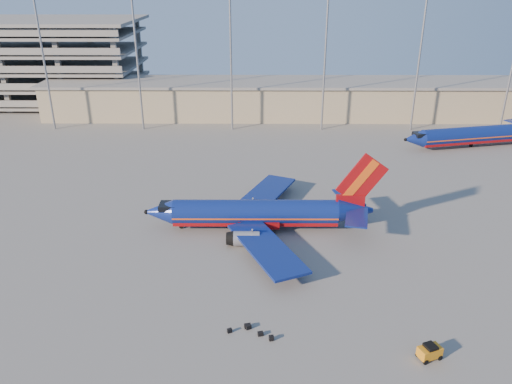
# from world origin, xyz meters

# --- Properties ---
(ground) EXTENTS (220.00, 220.00, 0.00)m
(ground) POSITION_xyz_m (0.00, 0.00, 0.00)
(ground) COLOR slate
(ground) RESTS_ON ground
(terminal_building) EXTENTS (122.00, 16.00, 8.50)m
(terminal_building) POSITION_xyz_m (10.00, 58.00, 4.32)
(terminal_building) COLOR tan
(terminal_building) RESTS_ON ground
(parking_garage) EXTENTS (62.00, 32.00, 21.40)m
(parking_garage) POSITION_xyz_m (-62.00, 74.05, 11.73)
(parking_garage) COLOR slate
(parking_garage) RESTS_ON ground
(light_mast_row) EXTENTS (101.60, 1.60, 28.65)m
(light_mast_row) POSITION_xyz_m (5.00, 46.00, 17.55)
(light_mast_row) COLOR gray
(light_mast_row) RESTS_ON ground
(aircraft_main) EXTENTS (32.22, 31.04, 10.92)m
(aircraft_main) POSITION_xyz_m (1.33, -1.94, 2.33)
(aircraft_main) COLOR navy
(aircraft_main) RESTS_ON ground
(aircraft_second) EXTENTS (31.82, 14.11, 10.92)m
(aircraft_second) POSITION_xyz_m (44.64, 34.00, 2.50)
(aircraft_second) COLOR navy
(aircraft_second) RESTS_ON ground
(baggage_tug) EXTENTS (2.38, 1.92, 1.49)m
(baggage_tug) POSITION_xyz_m (16.43, -27.02, 0.77)
(baggage_tug) COLOR orange
(baggage_tug) RESTS_ON ground
(luggage_pile) EXTENTS (4.56, 2.28, 0.50)m
(luggage_pile) POSITION_xyz_m (0.42, -23.57, 0.22)
(luggage_pile) COLOR black
(luggage_pile) RESTS_ON ground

